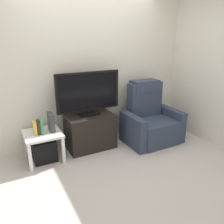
{
  "coord_description": "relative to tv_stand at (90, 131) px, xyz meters",
  "views": [
    {
      "loc": [
        -1.45,
        -2.48,
        1.84
      ],
      "look_at": [
        0.11,
        0.5,
        0.7
      ],
      "focal_mm": 36.25,
      "sensor_mm": 36.0,
      "label": 1
    }
  ],
  "objects": [
    {
      "name": "tv_stand",
      "position": [
        0.0,
        0.0,
        0.0
      ],
      "size": [
        0.79,
        0.49,
        0.59
      ],
      "color": "black",
      "rests_on": "ground"
    },
    {
      "name": "book_leftmost",
      "position": [
        -0.89,
        -0.08,
        0.26
      ],
      "size": [
        0.04,
        0.12,
        0.2
      ],
      "primitive_type": "cube",
      "color": "gold",
      "rests_on": "side_table"
    },
    {
      "name": "game_console",
      "position": [
        -0.65,
        -0.05,
        0.3
      ],
      "size": [
        0.07,
        0.2,
        0.29
      ],
      "primitive_type": "cube",
      "color": "#333338",
      "rests_on": "side_table"
    },
    {
      "name": "book_middle",
      "position": [
        -0.84,
        -0.08,
        0.26
      ],
      "size": [
        0.05,
        0.13,
        0.21
      ],
      "primitive_type": "cube",
      "color": "#262626",
      "rests_on": "side_table"
    },
    {
      "name": "book_rightmost",
      "position": [
        -0.8,
        -0.08,
        0.27
      ],
      "size": [
        0.04,
        0.14,
        0.22
      ],
      "primitive_type": "cube",
      "color": "#388C4C",
      "rests_on": "side_table"
    },
    {
      "name": "ground_plane",
      "position": [
        0.14,
        -0.82,
        -0.3
      ],
      "size": [
        6.4,
        6.4,
        0.0
      ],
      "primitive_type": "plane",
      "color": "#BCB2AD"
    },
    {
      "name": "wall_side",
      "position": [
        2.02,
        -0.82,
        1.0
      ],
      "size": [
        0.06,
        4.48,
        2.6
      ],
      "primitive_type": "cube",
      "color": "beige",
      "rests_on": "ground"
    },
    {
      "name": "recliner_armchair",
      "position": [
        1.08,
        -0.23,
        0.08
      ],
      "size": [
        0.98,
        0.78,
        1.08
      ],
      "rotation": [
        0.0,
        0.0,
        0.07
      ],
      "color": "#2D384C",
      "rests_on": "ground"
    },
    {
      "name": "television",
      "position": [
        -0.0,
        0.02,
        0.67
      ],
      "size": [
        1.07,
        0.2,
        0.71
      ],
      "color": "black",
      "rests_on": "tv_stand"
    },
    {
      "name": "wall_back",
      "position": [
        0.14,
        0.31,
        1.0
      ],
      "size": [
        6.4,
        0.06,
        2.6
      ],
      "primitive_type": "cube",
      "color": "beige",
      "rests_on": "ground"
    },
    {
      "name": "subwoofer_box",
      "position": [
        -0.79,
        -0.06,
        -0.13
      ],
      "size": [
        0.34,
        0.34,
        0.34
      ],
      "primitive_type": "cube",
      "color": "black",
      "rests_on": "ground"
    },
    {
      "name": "side_table",
      "position": [
        -0.79,
        -0.06,
        0.09
      ],
      "size": [
        0.54,
        0.54,
        0.46
      ],
      "color": "white",
      "rests_on": "ground"
    }
  ]
}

